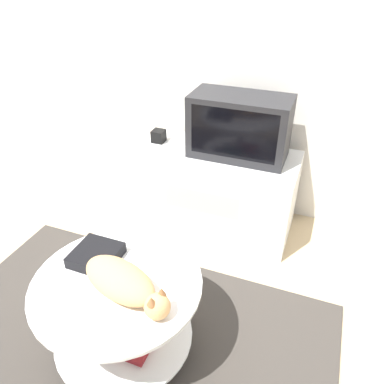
{
  "coord_description": "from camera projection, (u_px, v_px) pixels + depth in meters",
  "views": [
    {
      "loc": [
        0.75,
        -0.97,
        1.69
      ],
      "look_at": [
        0.15,
        0.58,
        0.63
      ],
      "focal_mm": 35.0,
      "sensor_mm": 36.0,
      "label": 1
    }
  ],
  "objects": [
    {
      "name": "ground_plane",
      "position": [
        124.0,
        346.0,
        1.91
      ],
      "size": [
        12.0,
        12.0,
        0.0
      ],
      "primitive_type": "plane",
      "color": "tan"
    },
    {
      "name": "wall_back",
      "position": [
        223.0,
        25.0,
        2.38
      ],
      "size": [
        8.0,
        0.05,
        2.6
      ],
      "color": "silver",
      "rests_on": "ground_plane"
    },
    {
      "name": "rug",
      "position": [
        124.0,
        345.0,
        1.9
      ],
      "size": [
        2.06,
        1.31,
        0.02
      ],
      "color": "#3D3833",
      "rests_on": "ground_plane"
    },
    {
      "name": "tv_stand",
      "position": [
        214.0,
        189.0,
        2.64
      ],
      "size": [
        1.11,
        0.52,
        0.56
      ],
      "color": "silver",
      "rests_on": "ground_plane"
    },
    {
      "name": "tv",
      "position": [
        240.0,
        127.0,
        2.36
      ],
      "size": [
        0.62,
        0.31,
        0.4
      ],
      "color": "#232326",
      "rests_on": "tv_stand"
    },
    {
      "name": "speaker",
      "position": [
        159.0,
        136.0,
        2.62
      ],
      "size": [
        0.08,
        0.08,
        0.08
      ],
      "color": "black",
      "rests_on": "tv_stand"
    },
    {
      "name": "coffee_table",
      "position": [
        121.0,
        310.0,
        1.72
      ],
      "size": [
        0.75,
        0.75,
        0.47
      ],
      "color": "#B2B2B7",
      "rests_on": "rug"
    },
    {
      "name": "dvd_box",
      "position": [
        96.0,
        255.0,
        1.72
      ],
      "size": [
        0.2,
        0.2,
        0.05
      ],
      "color": "black",
      "rests_on": "coffee_table"
    },
    {
      "name": "cat",
      "position": [
        123.0,
        282.0,
        1.54
      ],
      "size": [
        0.57,
        0.29,
        0.13
      ],
      "rotation": [
        0.0,
        0.0,
        -0.3
      ],
      "color": "tan",
      "rests_on": "coffee_table"
    }
  ]
}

